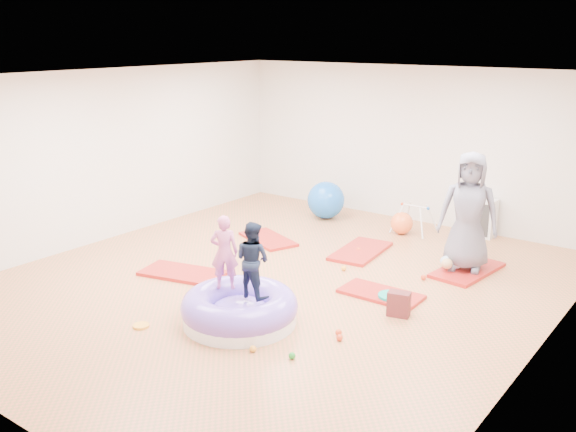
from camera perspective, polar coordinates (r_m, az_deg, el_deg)
The scene contains 19 objects.
room at distance 8.51m, azimuth -1.21°, elevation 2.79°, with size 7.01×8.01×2.81m.
gym_mat_front_left at distance 9.35m, azimuth -9.32°, elevation -5.03°, with size 1.20×0.60×0.05m, color red.
gym_mat_mid_left at distance 10.72m, azimuth -1.79°, elevation -2.07°, with size 1.09×0.55×0.05m, color red.
gym_mat_center_back at distance 10.19m, azimuth 6.47°, elevation -3.12°, with size 1.22×0.61×0.05m, color red.
gym_mat_right at distance 8.61m, azimuth 8.24°, elevation -6.87°, with size 1.07×0.54×0.04m, color red.
gym_mat_rear_right at distance 9.69m, azimuth 15.65°, elevation -4.65°, with size 1.22×0.61×0.05m, color red.
inflatable_cushion at distance 7.72m, azimuth -4.33°, elevation -8.29°, with size 1.40×1.40×0.44m.
child_pink at distance 7.70m, azimuth -5.69°, elevation -2.86°, with size 0.34×0.22×0.92m, color #C85C8E.
child_navy at distance 7.44m, azimuth -3.18°, elevation -3.53°, with size 0.44×0.35×0.91m, color black.
adult_caregiver at distance 9.42m, azimuth 15.76°, elevation 0.39°, with size 0.84×0.54×1.71m, color slate.
infant at distance 9.55m, azimuth 14.23°, elevation -4.04°, with size 0.33×0.34×0.20m.
ball_pit_balls at distance 8.32m, azimuth 1.83°, elevation -7.43°, with size 2.09×3.62×0.08m.
exercise_ball_blue at distance 11.94m, azimuth 3.39°, elevation 1.42°, with size 0.69×0.69×0.69m, color blue.
exercise_ball_orange at distance 11.19m, azimuth 10.08°, elevation -0.62°, with size 0.38×0.38×0.38m, color orange.
infant_play_gym at distance 11.24m, azimuth 11.19°, elevation 0.13°, with size 0.65×0.62×0.50m.
cube_shelf at distance 11.38m, azimuth 16.35°, elevation -0.06°, with size 0.65×0.32×0.65m.
balance_disc at distance 8.48m, azimuth 9.18°, elevation -7.15°, with size 0.35×0.35×0.08m, color #0A9C8B.
backpack at distance 8.01m, azimuth 9.82°, elevation -7.71°, with size 0.27×0.16×0.31m, color maroon.
yellow_toy at distance 7.86m, azimuth -12.93°, elevation -9.49°, with size 0.19×0.19×0.03m, color #FBA52B.
Camera 1 is at (5.09, -6.54, 3.34)m, focal length 40.00 mm.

